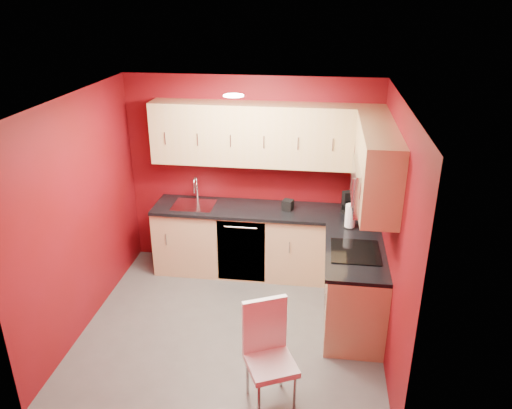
% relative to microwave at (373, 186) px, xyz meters
% --- Properties ---
extents(floor, '(3.20, 3.20, 0.00)m').
position_rel_microwave_xyz_m(floor, '(-1.39, -0.20, -1.66)').
color(floor, '#4F4C49').
rests_on(floor, ground).
extents(ceiling, '(3.20, 3.20, 0.00)m').
position_rel_microwave_xyz_m(ceiling, '(-1.39, -0.20, 0.84)').
color(ceiling, white).
rests_on(ceiling, wall_back).
extents(wall_back, '(3.20, 0.00, 3.20)m').
position_rel_microwave_xyz_m(wall_back, '(-1.39, 1.30, -0.41)').
color(wall_back, maroon).
rests_on(wall_back, floor).
extents(wall_front, '(3.20, 0.00, 3.20)m').
position_rel_microwave_xyz_m(wall_front, '(-1.39, -1.70, -0.41)').
color(wall_front, maroon).
rests_on(wall_front, floor).
extents(wall_left, '(0.00, 3.00, 3.00)m').
position_rel_microwave_xyz_m(wall_left, '(-2.99, -0.20, -0.41)').
color(wall_left, maroon).
rests_on(wall_left, floor).
extents(wall_right, '(0.00, 3.00, 3.00)m').
position_rel_microwave_xyz_m(wall_right, '(0.21, -0.20, -0.41)').
color(wall_right, maroon).
rests_on(wall_right, floor).
extents(base_cabinets_back, '(2.80, 0.60, 0.87)m').
position_rel_microwave_xyz_m(base_cabinets_back, '(-1.19, 1.00, -1.22)').
color(base_cabinets_back, tan).
rests_on(base_cabinets_back, floor).
extents(base_cabinets_right, '(0.60, 1.30, 0.87)m').
position_rel_microwave_xyz_m(base_cabinets_right, '(-0.09, 0.05, -1.22)').
color(base_cabinets_right, tan).
rests_on(base_cabinets_right, floor).
extents(countertop_back, '(2.80, 0.63, 0.04)m').
position_rel_microwave_xyz_m(countertop_back, '(-1.19, 0.99, -0.77)').
color(countertop_back, black).
rests_on(countertop_back, base_cabinets_back).
extents(countertop_right, '(0.63, 1.27, 0.04)m').
position_rel_microwave_xyz_m(countertop_right, '(-0.11, 0.04, -0.77)').
color(countertop_right, black).
rests_on(countertop_right, base_cabinets_right).
extents(upper_cabinets_back, '(2.80, 0.35, 0.75)m').
position_rel_microwave_xyz_m(upper_cabinets_back, '(-1.19, 1.13, 0.17)').
color(upper_cabinets_back, tan).
rests_on(upper_cabinets_back, wall_back).
extents(upper_cabinets_right, '(0.35, 1.55, 0.75)m').
position_rel_microwave_xyz_m(upper_cabinets_right, '(0.03, 0.24, 0.23)').
color(upper_cabinets_right, tan).
rests_on(upper_cabinets_right, wall_right).
extents(microwave, '(0.42, 0.76, 0.42)m').
position_rel_microwave_xyz_m(microwave, '(0.00, 0.00, 0.00)').
color(microwave, silver).
rests_on(microwave, upper_cabinets_right).
extents(cooktop, '(0.50, 0.55, 0.01)m').
position_rel_microwave_xyz_m(cooktop, '(-0.11, 0.00, -0.74)').
color(cooktop, black).
rests_on(cooktop, countertop_right).
extents(sink, '(0.52, 0.42, 0.35)m').
position_rel_microwave_xyz_m(sink, '(-2.09, 1.00, -0.72)').
color(sink, silver).
rests_on(sink, countertop_back).
extents(dishwasher_front, '(0.60, 0.02, 0.82)m').
position_rel_microwave_xyz_m(dishwasher_front, '(-1.44, 0.71, -1.22)').
color(dishwasher_front, black).
rests_on(dishwasher_front, base_cabinets_back).
extents(downlight, '(0.20, 0.20, 0.01)m').
position_rel_microwave_xyz_m(downlight, '(-1.39, 0.10, 0.82)').
color(downlight, white).
rests_on(downlight, ceiling).
extents(coffee_maker, '(0.24, 0.27, 0.28)m').
position_rel_microwave_xyz_m(coffee_maker, '(-0.13, 0.97, -0.61)').
color(coffee_maker, black).
rests_on(coffee_maker, countertop_back).
extents(napkin_holder, '(0.15, 0.15, 0.13)m').
position_rel_microwave_xyz_m(napkin_holder, '(-0.90, 1.00, -0.68)').
color(napkin_holder, black).
rests_on(napkin_holder, countertop_back).
extents(paper_towel, '(0.19, 0.19, 0.28)m').
position_rel_microwave_xyz_m(paper_towel, '(-0.15, 0.60, -0.61)').
color(paper_towel, white).
rests_on(paper_towel, countertop_right).
extents(dining_chair, '(0.54, 0.55, 0.99)m').
position_rel_microwave_xyz_m(dining_chair, '(-0.86, -1.27, -1.16)').
color(dining_chair, white).
rests_on(dining_chair, floor).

